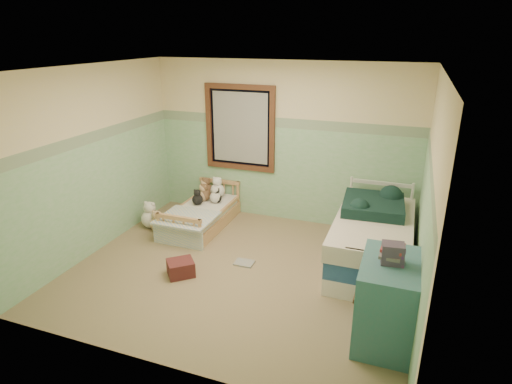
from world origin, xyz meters
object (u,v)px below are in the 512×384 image
(plush_floor_tan, at_px, (157,224))
(twin_bed_frame, at_px, (370,258))
(plush_floor_cream, at_px, (151,219))
(red_pillow, at_px, (181,268))
(dresser, at_px, (387,301))
(toddler_bed_frame, at_px, (202,220))
(floor_book, at_px, (244,263))

(plush_floor_tan, height_order, twin_bed_frame, plush_floor_tan)
(plush_floor_cream, bearing_deg, red_pillow, -43.64)
(red_pillow, bearing_deg, dresser, -8.11)
(toddler_bed_frame, xyz_separation_m, floor_book, (1.07, -0.88, -0.08))
(plush_floor_tan, relative_size, floor_book, 0.90)
(plush_floor_cream, relative_size, plush_floor_tan, 1.29)
(plush_floor_tan, height_order, dresser, dresser)
(plush_floor_cream, bearing_deg, toddler_bed_frame, 23.66)
(plush_floor_cream, relative_size, dresser, 0.34)
(toddler_bed_frame, relative_size, twin_bed_frame, 0.80)
(plush_floor_cream, height_order, floor_book, plush_floor_cream)
(toddler_bed_frame, height_order, plush_floor_cream, plush_floor_cream)
(twin_bed_frame, distance_m, red_pillow, 2.45)
(plush_floor_cream, distance_m, twin_bed_frame, 3.35)
(plush_floor_tan, bearing_deg, floor_book, -16.59)
(plush_floor_cream, relative_size, red_pillow, 0.91)
(plush_floor_cream, distance_m, red_pillow, 1.58)
(dresser, distance_m, red_pillow, 2.53)
(twin_bed_frame, relative_size, red_pillow, 5.77)
(toddler_bed_frame, relative_size, plush_floor_tan, 6.55)
(floor_book, bearing_deg, plush_floor_tan, 162.80)
(toddler_bed_frame, height_order, plush_floor_tan, plush_floor_tan)
(plush_floor_cream, xyz_separation_m, red_pillow, (1.15, -1.09, -0.04))
(dresser, bearing_deg, twin_bed_frame, 100.88)
(plush_floor_cream, bearing_deg, dresser, -21.74)
(plush_floor_tan, relative_size, dresser, 0.26)
(plush_floor_tan, bearing_deg, red_pillow, -45.99)
(red_pillow, xyz_separation_m, floor_book, (0.65, 0.53, -0.09))
(toddler_bed_frame, xyz_separation_m, dresser, (2.90, -1.76, 0.33))
(twin_bed_frame, distance_m, dresser, 1.48)
(plush_floor_tan, relative_size, twin_bed_frame, 0.12)
(plush_floor_cream, height_order, plush_floor_tan, plush_floor_cream)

